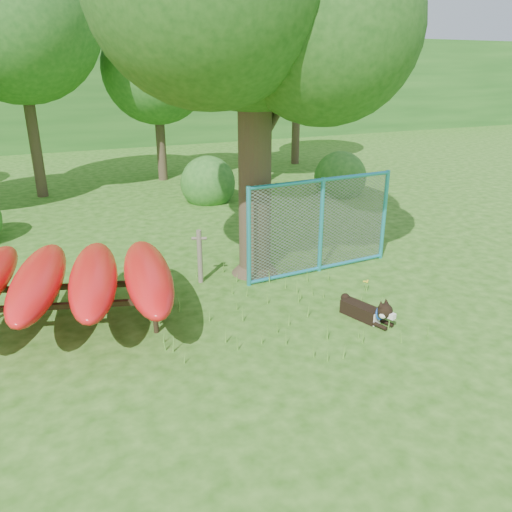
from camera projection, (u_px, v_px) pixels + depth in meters
name	position (u px, v px, depth m)	size (l,w,h in m)	color
ground	(275.00, 338.00, 8.20)	(80.00, 80.00, 0.00)	#225210
wooden_post	(200.00, 255.00, 10.13)	(0.31, 0.17, 1.13)	#615A49
kayak_rack	(66.00, 279.00, 8.27)	(3.91, 4.21, 1.15)	black
husky_dog	(369.00, 311.00, 8.70)	(0.54, 1.15, 0.52)	black
fence_section	(321.00, 226.00, 10.56)	(3.52, 0.27, 3.43)	#299DC1
wildflower_clump	(366.00, 282.00, 9.86)	(0.11, 0.11, 0.23)	#599430
bg_tree_b	(16.00, 18.00, 15.28)	(5.20, 5.20, 8.22)	#392D1F
bg_tree_c	(156.00, 70.00, 18.40)	(4.00, 4.00, 6.12)	#392D1F
bg_tree_d	(265.00, 40.00, 17.71)	(4.80, 4.80, 7.50)	#392D1F
bg_tree_e	(298.00, 41.00, 21.37)	(4.60, 4.60, 7.55)	#392D1F
shrub_right	(339.00, 194.00, 17.53)	(1.80, 1.80, 1.80)	#245F1E
shrub_mid	(209.00, 201.00, 16.64)	(1.80, 1.80, 1.80)	#245F1E
wooded_hillside	(75.00, 88.00, 30.99)	(80.00, 12.00, 6.00)	#245F1E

